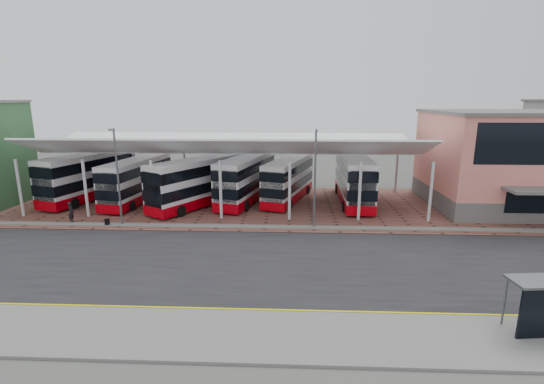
% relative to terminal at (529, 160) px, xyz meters
% --- Properties ---
extents(ground, '(140.00, 140.00, 0.00)m').
position_rel_terminal_xyz_m(ground, '(-23.00, -13.92, -4.66)').
color(ground, '#484B45').
extents(road, '(120.00, 14.00, 0.02)m').
position_rel_terminal_xyz_m(road, '(-23.00, -14.92, -4.65)').
color(road, black).
rests_on(road, ground).
extents(forecourt, '(72.00, 16.00, 0.06)m').
position_rel_terminal_xyz_m(forecourt, '(-21.00, -0.92, -4.63)').
color(forecourt, brown).
rests_on(forecourt, ground).
extents(sidewalk, '(120.00, 4.00, 0.14)m').
position_rel_terminal_xyz_m(sidewalk, '(-23.00, -22.92, -4.59)').
color(sidewalk, '#626260').
rests_on(sidewalk, ground).
extents(north_kerb, '(120.00, 0.80, 0.14)m').
position_rel_terminal_xyz_m(north_kerb, '(-23.00, -7.72, -4.59)').
color(north_kerb, '#626260').
rests_on(north_kerb, ground).
extents(yellow_line_near, '(120.00, 0.12, 0.01)m').
position_rel_terminal_xyz_m(yellow_line_near, '(-23.00, -20.92, -4.63)').
color(yellow_line_near, '#E3D902').
rests_on(yellow_line_near, road).
extents(yellow_line_far, '(120.00, 0.12, 0.01)m').
position_rel_terminal_xyz_m(yellow_line_far, '(-23.00, -20.62, -4.63)').
color(yellow_line_far, '#E3D902').
rests_on(yellow_line_far, road).
extents(canopy, '(37.00, 11.63, 7.07)m').
position_rel_terminal_xyz_m(canopy, '(-29.00, 0.01, 1.14)').
color(canopy, silver).
rests_on(canopy, ground).
extents(terminal, '(18.40, 14.40, 9.25)m').
position_rel_terminal_xyz_m(terminal, '(0.00, 0.00, 0.00)').
color(terminal, '#5C5956').
rests_on(terminal, ground).
extents(lamp_west, '(0.16, 0.90, 8.07)m').
position_rel_terminal_xyz_m(lamp_west, '(-37.00, -7.65, -0.30)').
color(lamp_west, '#4F5256').
rests_on(lamp_west, ground).
extents(lamp_east, '(0.16, 0.90, 8.07)m').
position_rel_terminal_xyz_m(lamp_east, '(-21.00, -7.65, -0.30)').
color(lamp_east, '#4F5256').
rests_on(lamp_east, ground).
extents(bus_0, '(5.73, 11.96, 4.81)m').
position_rel_terminal_xyz_m(bus_0, '(-43.86, 0.94, -2.21)').
color(bus_0, silver).
rests_on(bus_0, forecourt).
extents(bus_1, '(4.01, 10.87, 4.38)m').
position_rel_terminal_xyz_m(bus_1, '(-38.47, 0.00, -2.42)').
color(bus_1, silver).
rests_on(bus_1, forecourt).
extents(bus_2, '(8.15, 10.97, 4.65)m').
position_rel_terminal_xyz_m(bus_2, '(-31.90, -1.32, -2.29)').
color(bus_2, silver).
rests_on(bus_2, forecourt).
extents(bus_3, '(5.29, 11.47, 4.61)m').
position_rel_terminal_xyz_m(bus_3, '(-27.41, 0.74, -2.31)').
color(bus_3, silver).
rests_on(bus_3, forecourt).
extents(bus_4, '(5.39, 10.68, 4.30)m').
position_rel_terminal_xyz_m(bus_4, '(-23.09, 1.27, -2.46)').
color(bus_4, silver).
rests_on(bus_4, forecourt).
extents(bus_5, '(3.10, 11.51, 4.72)m').
position_rel_terminal_xyz_m(bus_5, '(-16.52, 0.73, -2.25)').
color(bus_5, silver).
rests_on(bus_5, forecourt).
extents(pedestrian, '(0.58, 0.75, 1.83)m').
position_rel_terminal_xyz_m(pedestrian, '(-41.48, -7.25, -3.69)').
color(pedestrian, black).
rests_on(pedestrian, forecourt).
extents(suitcase, '(0.34, 0.24, 0.58)m').
position_rel_terminal_xyz_m(suitcase, '(-38.14, -7.90, -4.31)').
color(suitcase, black).
rests_on(suitcase, forecourt).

